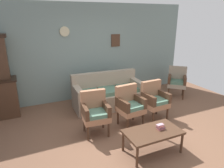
{
  "coord_description": "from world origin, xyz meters",
  "views": [
    {
      "loc": [
        -1.81,
        -3.02,
        2.32
      ],
      "look_at": [
        0.08,
        1.06,
        0.85
      ],
      "focal_mm": 33.07,
      "sensor_mm": 36.0,
      "label": 1
    }
  ],
  "objects_px": {
    "floral_couch": "(108,95)",
    "floor_vase_by_wall": "(173,79)",
    "book_stack_on_table": "(160,127)",
    "armchair_near_couch_end": "(155,99)",
    "armchair_by_doorway": "(130,104)",
    "coffee_table": "(153,133)",
    "wingback_chair_by_fireplace": "(177,80)",
    "armchair_row_middle": "(95,111)"
  },
  "relations": [
    {
      "from": "floral_couch",
      "to": "floor_vase_by_wall",
      "type": "height_order",
      "value": "floral_couch"
    },
    {
      "from": "book_stack_on_table",
      "to": "floor_vase_by_wall",
      "type": "height_order",
      "value": "floor_vase_by_wall"
    },
    {
      "from": "book_stack_on_table",
      "to": "floor_vase_by_wall",
      "type": "bearing_deg",
      "value": 45.85
    },
    {
      "from": "armchair_near_couch_end",
      "to": "book_stack_on_table",
      "type": "height_order",
      "value": "armchair_near_couch_end"
    },
    {
      "from": "armchair_by_doorway",
      "to": "armchair_near_couch_end",
      "type": "bearing_deg",
      "value": 1.95
    },
    {
      "from": "floral_couch",
      "to": "coffee_table",
      "type": "bearing_deg",
      "value": -92.36
    },
    {
      "from": "wingback_chair_by_fireplace",
      "to": "book_stack_on_table",
      "type": "distance_m",
      "value": 2.9
    },
    {
      "from": "armchair_near_couch_end",
      "to": "book_stack_on_table",
      "type": "bearing_deg",
      "value": -121.02
    },
    {
      "from": "floral_couch",
      "to": "armchair_by_doorway",
      "type": "height_order",
      "value": "same"
    },
    {
      "from": "armchair_by_doorway",
      "to": "armchair_row_middle",
      "type": "bearing_deg",
      "value": -179.26
    },
    {
      "from": "wingback_chair_by_fireplace",
      "to": "book_stack_on_table",
      "type": "bearing_deg",
      "value": -136.97
    },
    {
      "from": "armchair_by_doorway",
      "to": "book_stack_on_table",
      "type": "height_order",
      "value": "armchair_by_doorway"
    },
    {
      "from": "coffee_table",
      "to": "armchair_near_couch_end",
      "type": "bearing_deg",
      "value": 53.19
    },
    {
      "from": "book_stack_on_table",
      "to": "floor_vase_by_wall",
      "type": "distance_m",
      "value": 3.62
    },
    {
      "from": "armchair_near_couch_end",
      "to": "floor_vase_by_wall",
      "type": "distance_m",
      "value": 2.44
    },
    {
      "from": "armchair_row_middle",
      "to": "coffee_table",
      "type": "height_order",
      "value": "armchair_row_middle"
    },
    {
      "from": "floor_vase_by_wall",
      "to": "wingback_chair_by_fireplace",
      "type": "bearing_deg",
      "value": -123.04
    },
    {
      "from": "floral_couch",
      "to": "coffee_table",
      "type": "distance_m",
      "value": 2.16
    },
    {
      "from": "armchair_row_middle",
      "to": "coffee_table",
      "type": "relative_size",
      "value": 0.9
    },
    {
      "from": "floor_vase_by_wall",
      "to": "book_stack_on_table",
      "type": "bearing_deg",
      "value": -134.15
    },
    {
      "from": "coffee_table",
      "to": "book_stack_on_table",
      "type": "xyz_separation_m",
      "value": [
        0.16,
        0.0,
        0.09
      ]
    },
    {
      "from": "armchair_near_couch_end",
      "to": "coffee_table",
      "type": "xyz_separation_m",
      "value": [
        -0.79,
        -1.06,
        -0.12
      ]
    },
    {
      "from": "armchair_row_middle",
      "to": "wingback_chair_by_fireplace",
      "type": "bearing_deg",
      "value": 17.79
    },
    {
      "from": "coffee_table",
      "to": "book_stack_on_table",
      "type": "bearing_deg",
      "value": 0.73
    },
    {
      "from": "floral_couch",
      "to": "armchair_near_couch_end",
      "type": "xyz_separation_m",
      "value": [
        0.7,
        -1.1,
        0.17
      ]
    },
    {
      "from": "armchair_row_middle",
      "to": "armchair_near_couch_end",
      "type": "relative_size",
      "value": 1.0
    },
    {
      "from": "armchair_near_couch_end",
      "to": "floral_couch",
      "type": "bearing_deg",
      "value": 122.73
    },
    {
      "from": "armchair_near_couch_end",
      "to": "book_stack_on_table",
      "type": "relative_size",
      "value": 6.55
    },
    {
      "from": "armchair_row_middle",
      "to": "book_stack_on_table",
      "type": "relative_size",
      "value": 6.55
    },
    {
      "from": "armchair_row_middle",
      "to": "floor_vase_by_wall",
      "type": "distance_m",
      "value": 3.73
    },
    {
      "from": "armchair_near_couch_end",
      "to": "wingback_chair_by_fireplace",
      "type": "bearing_deg",
      "value": 31.82
    },
    {
      "from": "armchair_by_doorway",
      "to": "armchair_near_couch_end",
      "type": "xyz_separation_m",
      "value": [
        0.68,
        0.02,
        0.0
      ]
    },
    {
      "from": "armchair_near_couch_end",
      "to": "wingback_chair_by_fireplace",
      "type": "xyz_separation_m",
      "value": [
        1.48,
        0.92,
        0.0
      ]
    },
    {
      "from": "book_stack_on_table",
      "to": "wingback_chair_by_fireplace",
      "type": "bearing_deg",
      "value": 43.03
    },
    {
      "from": "armchair_row_middle",
      "to": "book_stack_on_table",
      "type": "bearing_deg",
      "value": -50.2
    },
    {
      "from": "wingback_chair_by_fireplace",
      "to": "coffee_table",
      "type": "height_order",
      "value": "wingback_chair_by_fireplace"
    },
    {
      "from": "floral_couch",
      "to": "armchair_row_middle",
      "type": "bearing_deg",
      "value": -124.79
    },
    {
      "from": "armchair_by_doorway",
      "to": "floor_vase_by_wall",
      "type": "relative_size",
      "value": 1.36
    },
    {
      "from": "armchair_by_doorway",
      "to": "book_stack_on_table",
      "type": "distance_m",
      "value": 1.04
    },
    {
      "from": "armchair_row_middle",
      "to": "armchair_near_couch_end",
      "type": "xyz_separation_m",
      "value": [
        1.49,
        0.03,
        0.0
      ]
    },
    {
      "from": "floral_couch",
      "to": "armchair_near_couch_end",
      "type": "height_order",
      "value": "same"
    },
    {
      "from": "armchair_near_couch_end",
      "to": "coffee_table",
      "type": "distance_m",
      "value": 1.33
    }
  ]
}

